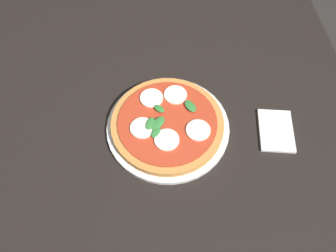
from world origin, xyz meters
name	(u,v)px	position (x,y,z in m)	size (l,w,h in m)	color
ground_plane	(157,200)	(0.00, 0.00, 0.00)	(6.00, 6.00, 0.00)	#2D2B28
dining_table	(151,129)	(0.00, 0.00, 0.63)	(1.55, 1.20, 0.70)	black
serving_tray	(168,127)	(0.05, 0.05, 0.71)	(0.33, 0.33, 0.01)	silver
pizza	(167,123)	(0.04, 0.05, 0.73)	(0.30, 0.30, 0.03)	#C6843F
napkin	(276,131)	(0.08, 0.34, 0.71)	(0.13, 0.09, 0.01)	white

